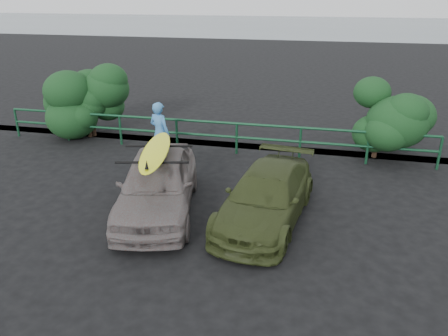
% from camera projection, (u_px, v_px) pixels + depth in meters
% --- Properties ---
extents(ground, '(80.00, 80.00, 0.00)m').
position_uv_depth(ground, '(148.00, 225.00, 9.76)').
color(ground, black).
extents(ocean, '(200.00, 200.00, 0.00)m').
position_uv_depth(ocean, '(304.00, 26.00, 63.89)').
color(ocean, slate).
rests_on(ocean, ground).
extents(guardrail, '(14.00, 0.08, 1.04)m').
position_uv_depth(guardrail, '(206.00, 136.00, 14.07)').
color(guardrail, '#123F25').
rests_on(guardrail, ground).
extents(shrub_left, '(3.20, 2.40, 2.32)m').
position_uv_depth(shrub_left, '(76.00, 105.00, 15.19)').
color(shrub_left, '#17401C').
rests_on(shrub_left, ground).
extents(shrub_right, '(3.20, 2.40, 2.27)m').
position_uv_depth(shrub_right, '(369.00, 123.00, 13.25)').
color(shrub_right, '#17401C').
rests_on(shrub_right, ground).
extents(sedan, '(2.57, 4.43, 1.42)m').
position_uv_depth(sedan, '(157.00, 183.00, 10.15)').
color(sedan, slate).
rests_on(sedan, ground).
extents(olive_vehicle, '(2.17, 4.22, 1.17)m').
position_uv_depth(olive_vehicle, '(266.00, 197.00, 9.79)').
color(olive_vehicle, '#343F1B').
rests_on(olive_vehicle, ground).
extents(man, '(0.79, 0.65, 1.87)m').
position_uv_depth(man, '(160.00, 133.00, 13.01)').
color(man, '#448BCE').
rests_on(man, ground).
extents(roof_rack, '(1.80, 1.44, 0.05)m').
position_uv_depth(roof_rack, '(156.00, 154.00, 9.87)').
color(roof_rack, black).
rests_on(roof_rack, sedan).
extents(surfboard, '(1.19, 2.86, 0.08)m').
position_uv_depth(surfboard, '(155.00, 151.00, 9.84)').
color(surfboard, '#E6F119').
rests_on(surfboard, roof_rack).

